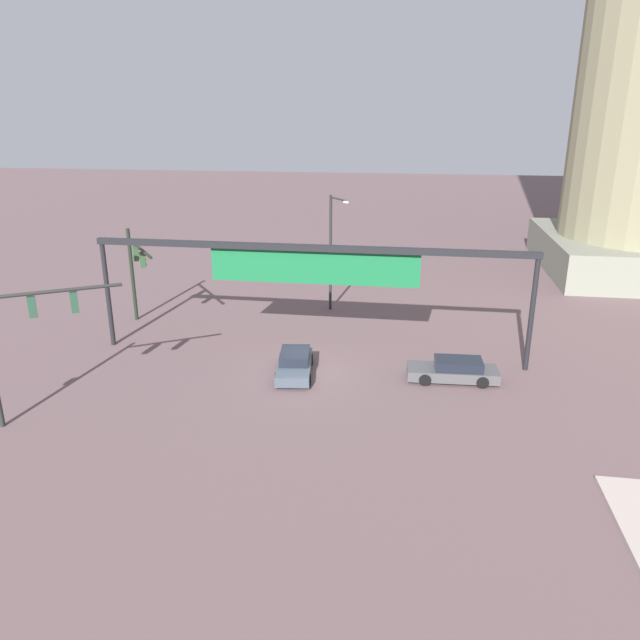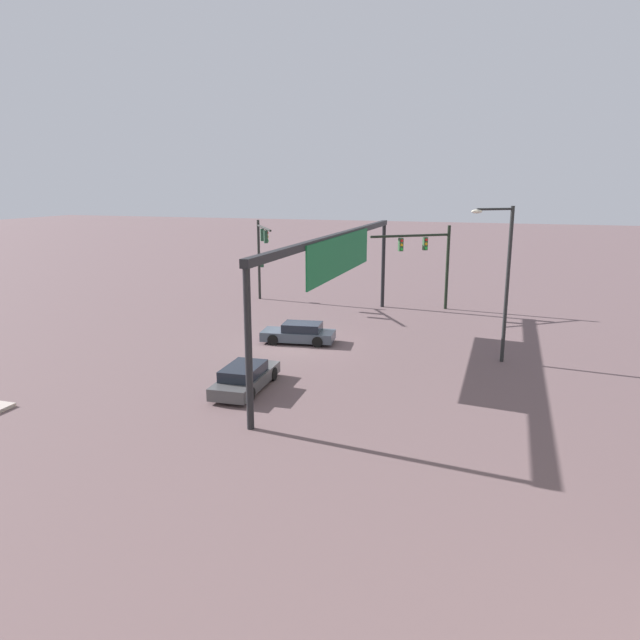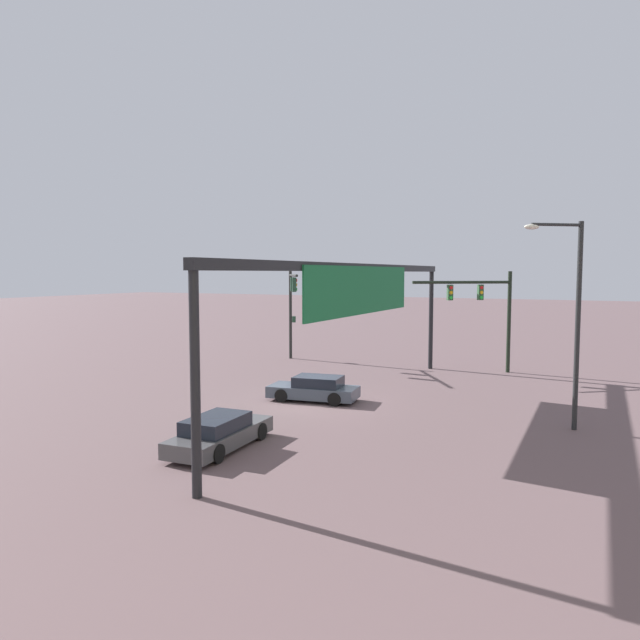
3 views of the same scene
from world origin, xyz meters
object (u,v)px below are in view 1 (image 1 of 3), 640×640
(traffic_signal_opposite_side, at_px, (136,264))
(sedan_car_approaching, at_px, (454,370))
(streetlamp_curved_arm, at_px, (332,245))
(traffic_signal_near_corner, at_px, (22,330))
(sedan_car_waiting_far, at_px, (295,364))

(traffic_signal_opposite_side, height_order, sedan_car_approaching, traffic_signal_opposite_side)
(streetlamp_curved_arm, distance_m, sedan_car_approaching, 14.26)
(traffic_signal_near_corner, xyz_separation_m, sedan_car_approaching, (19.30, 7.50, -3.87))
(traffic_signal_opposite_side, relative_size, sedan_car_approaching, 1.31)
(sedan_car_waiting_far, bearing_deg, traffic_signal_near_corner, -64.21)
(streetlamp_curved_arm, height_order, sedan_car_approaching, streetlamp_curved_arm)
(traffic_signal_near_corner, relative_size, sedan_car_approaching, 1.34)
(traffic_signal_near_corner, xyz_separation_m, traffic_signal_opposite_side, (-0.87, 13.10, -0.16))
(streetlamp_curved_arm, bearing_deg, sedan_car_waiting_far, -38.51)
(traffic_signal_near_corner, height_order, sedan_car_waiting_far, traffic_signal_near_corner)
(streetlamp_curved_arm, distance_m, sedan_car_waiting_far, 12.19)
(traffic_signal_opposite_side, distance_m, streetlamp_curved_arm, 13.27)
(sedan_car_approaching, bearing_deg, traffic_signal_opposite_side, -18.38)
(traffic_signal_opposite_side, bearing_deg, traffic_signal_near_corner, -33.26)
(streetlamp_curved_arm, xyz_separation_m, sedan_car_approaching, (8.06, -11.00, -4.18))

